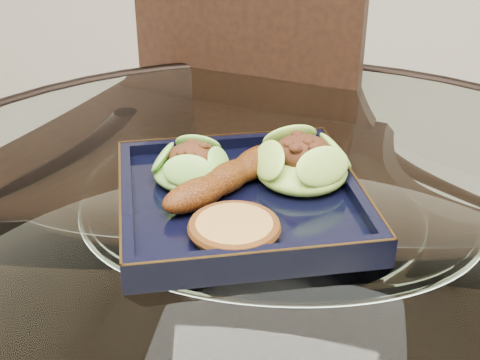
# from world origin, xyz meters

# --- Properties ---
(dining_table) EXTENTS (1.13, 1.13, 0.77)m
(dining_table) POSITION_xyz_m (-0.00, -0.00, 0.60)
(dining_table) COLOR white
(dining_table) RESTS_ON ground
(dining_chair) EXTENTS (0.51, 0.51, 1.00)m
(dining_chair) POSITION_xyz_m (-0.16, 0.37, 0.56)
(dining_chair) COLOR #311A10
(dining_chair) RESTS_ON ground
(navy_plate) EXTENTS (0.35, 0.35, 0.02)m
(navy_plate) POSITION_xyz_m (-0.05, 0.02, 0.77)
(navy_plate) COLOR black
(navy_plate) RESTS_ON dining_table
(lettuce_wrap_left) EXTENTS (0.11, 0.11, 0.03)m
(lettuce_wrap_left) POSITION_xyz_m (-0.11, 0.05, 0.80)
(lettuce_wrap_left) COLOR #4F8E29
(lettuce_wrap_left) RESTS_ON navy_plate
(lettuce_wrap_right) EXTENTS (0.12, 0.12, 0.04)m
(lettuce_wrap_right) POSITION_xyz_m (0.01, 0.07, 0.80)
(lettuce_wrap_right) COLOR #76AB31
(lettuce_wrap_right) RESTS_ON navy_plate
(roasted_plantain) EXTENTS (0.12, 0.17, 0.03)m
(roasted_plantain) POSITION_xyz_m (-0.07, 0.03, 0.80)
(roasted_plantain) COLOR #6B2E0B
(roasted_plantain) RESTS_ON navy_plate
(crumb_patty) EXTENTS (0.10, 0.10, 0.02)m
(crumb_patty) POSITION_xyz_m (-0.04, -0.06, 0.79)
(crumb_patty) COLOR #B07F3A
(crumb_patty) RESTS_ON navy_plate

